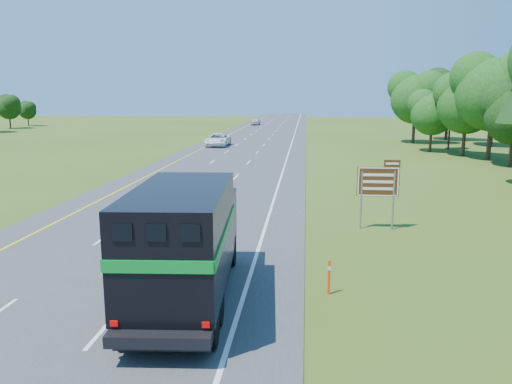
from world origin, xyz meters
TOP-DOWN VIEW (x-y plane):
  - ground at (0.00, 0.00)m, footprint 300.00×300.00m
  - road at (0.00, 50.00)m, footprint 15.00×260.00m
  - lane_markings at (0.00, 50.00)m, footprint 11.15×260.00m
  - horse_truck at (3.72, 3.94)m, footprint 3.26×8.81m
  - white_suv at (-4.05, 53.86)m, footprint 2.79×6.00m
  - far_car at (-3.93, 102.26)m, footprint 1.88×4.52m
  - exit_sign at (11.07, 13.70)m, footprint 2.06×0.11m
  - delineator at (8.31, 5.04)m, footprint 0.10×0.05m

SIDE VIEW (x-z plane):
  - ground at x=0.00m, z-range 0.00..0.00m
  - road at x=0.00m, z-range 0.00..0.04m
  - lane_markings at x=0.00m, z-range 0.04..0.05m
  - delineator at x=8.31m, z-range 0.04..1.22m
  - far_car at x=-3.93m, z-range 0.04..1.57m
  - white_suv at x=-4.05m, z-range 0.04..1.70m
  - horse_truck at x=3.72m, z-range 0.17..4.00m
  - exit_sign at x=11.07m, z-range 0.52..4.01m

